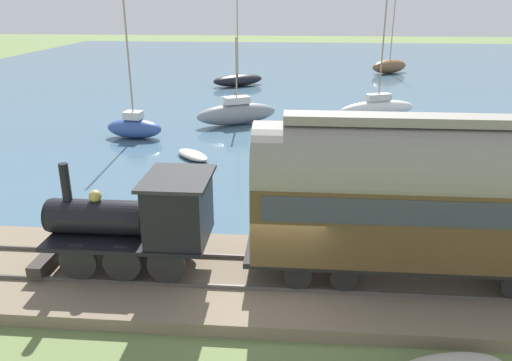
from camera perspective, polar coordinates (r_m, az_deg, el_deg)
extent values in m
plane|color=#607542|center=(14.39, 2.38, -13.33)|extent=(200.00, 200.00, 0.00)
cube|color=#426075|center=(56.00, 4.34, 12.06)|extent=(80.00, 80.00, 0.01)
cube|color=#756651|center=(14.84, 2.50, -11.33)|extent=(4.99, 56.00, 0.37)
cube|color=#4C4742|center=(13.98, 2.37, -12.30)|extent=(0.07, 54.88, 0.12)
cube|color=#4C4742|center=(15.45, 2.65, -8.90)|extent=(0.07, 54.88, 0.12)
cylinder|color=black|center=(14.09, -10.20, -9.53)|extent=(0.12, 1.07, 1.07)
cylinder|color=black|center=(15.55, -8.65, -6.44)|extent=(0.12, 1.07, 1.07)
cylinder|color=black|center=(14.45, -15.07, -9.15)|extent=(0.12, 1.07, 1.07)
cylinder|color=black|center=(15.87, -13.08, -6.18)|extent=(0.12, 1.07, 1.07)
cylinder|color=black|center=(14.90, -19.66, -8.73)|extent=(0.12, 1.07, 1.07)
cylinder|color=black|center=(16.28, -17.30, -5.89)|extent=(0.12, 1.07, 1.07)
cube|color=black|center=(14.96, -14.16, -6.12)|extent=(2.21, 4.55, 0.12)
cylinder|color=black|center=(15.04, -17.64, -3.97)|extent=(1.00, 2.73, 1.00)
cylinder|color=black|center=(15.61, -22.43, -3.68)|extent=(0.95, 0.08, 0.95)
cylinder|color=black|center=(14.99, -20.96, -0.15)|extent=(0.27, 0.27, 1.08)
sphere|color=tan|center=(14.80, -17.90, -1.70)|extent=(0.36, 0.36, 0.36)
cube|color=black|center=(14.18, -8.80, -3.16)|extent=(2.11, 1.59, 1.70)
cube|color=#282828|center=(13.85, -9.00, 0.27)|extent=(2.31, 1.83, 0.10)
cube|color=#2D2823|center=(16.27, -22.46, -8.00)|extent=(2.01, 0.44, 0.32)
cylinder|color=black|center=(16.31, 25.35, -7.58)|extent=(0.12, 0.76, 0.76)
cylinder|color=black|center=(13.82, 10.02, -10.92)|extent=(0.12, 0.76, 0.76)
cylinder|color=black|center=(15.30, 9.49, -7.62)|extent=(0.12, 0.76, 0.76)
cylinder|color=black|center=(13.75, 4.81, -10.82)|extent=(0.12, 0.76, 0.76)
cylinder|color=black|center=(15.23, 4.83, -7.51)|extent=(0.12, 0.76, 0.76)
cube|color=black|center=(14.78, 18.49, -8.15)|extent=(1.99, 9.86, 0.16)
cube|color=#4C381E|center=(14.23, 19.08, -3.45)|extent=(2.22, 9.46, 2.49)
cube|color=#2D333D|center=(14.07, 19.28, -1.82)|extent=(2.25, 8.87, 0.70)
cylinder|color=gray|center=(13.80, 19.66, 1.29)|extent=(2.33, 9.46, 2.33)
cube|color=gray|center=(13.46, 20.30, 6.46)|extent=(0.78, 7.89, 0.24)
ellipsoid|color=gray|center=(33.12, -2.20, 7.61)|extent=(3.73, 5.48, 1.39)
cylinder|color=#9E8460|center=(32.63, -2.26, 12.39)|extent=(0.10, 0.10, 4.18)
cube|color=silver|center=(32.94, -2.22, 9.18)|extent=(1.47, 1.83, 0.45)
ellipsoid|color=black|center=(48.06, -2.07, 11.40)|extent=(4.22, 5.21, 1.08)
cylinder|color=#9E8460|center=(47.57, -2.15, 16.92)|extent=(0.10, 0.10, 8.18)
ellipsoid|color=brown|center=(58.11, 15.00, 12.49)|extent=(3.95, 4.78, 1.47)
cylinder|color=#9E8460|center=(57.72, 15.42, 16.98)|extent=(0.10, 0.10, 7.68)
ellipsoid|color=#335199|center=(30.70, -13.72, 5.81)|extent=(1.73, 3.51, 1.16)
cylinder|color=#9E8460|center=(29.94, -14.46, 14.23)|extent=(0.10, 0.10, 7.92)
cube|color=silver|center=(30.52, -13.85, 7.26)|extent=(0.93, 1.10, 0.45)
ellipsoid|color=white|center=(36.03, 13.72, 7.95)|extent=(3.26, 5.73, 1.21)
cylinder|color=#9E8460|center=(35.38, 14.35, 15.17)|extent=(0.10, 0.10, 7.91)
cube|color=silver|center=(35.87, 13.84, 9.24)|extent=(1.29, 1.85, 0.45)
ellipsoid|color=silver|center=(21.11, 26.94, -3.72)|extent=(1.04, 2.54, 0.32)
ellipsoid|color=#B7B2A3|center=(26.28, -7.24, 2.91)|extent=(2.48, 2.39, 0.36)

